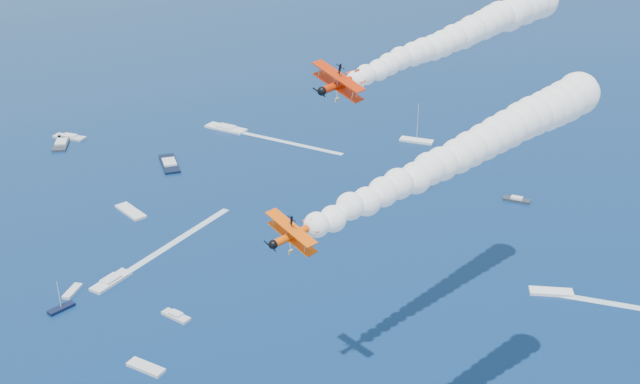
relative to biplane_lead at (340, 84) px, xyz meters
name	(u,v)px	position (x,y,z in m)	size (l,w,h in m)	color
biplane_lead	(340,84)	(0.00, 0.00, 0.00)	(8.10, 9.09, 5.47)	red
biplane_trail	(294,235)	(-19.52, -27.66, -6.11)	(6.35, 7.12, 4.29)	#FF5305
smoke_trail_lead	(458,36)	(26.25, 8.84, 2.09)	(53.13, 22.08, 10.50)	white
smoke_trail_trail	(464,152)	(7.24, -20.52, -4.02)	(54.05, 19.05, 10.50)	white
spectator_boats	(155,218)	(-8.82, 89.29, -61.32)	(212.97, 195.98, 0.70)	white
boat_wakes	(245,243)	(8.28, 66.90, -61.64)	(174.32, 149.24, 0.04)	white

